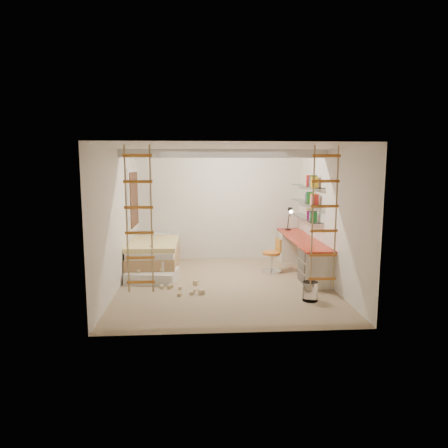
{
  "coord_description": "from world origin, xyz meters",
  "views": [
    {
      "loc": [
        -0.5,
        -7.47,
        2.28
      ],
      "look_at": [
        0.0,
        0.3,
        1.15
      ],
      "focal_mm": 32.0,
      "sensor_mm": 36.0,
      "label": 1
    }
  ],
  "objects": [
    {
      "name": "toy_blocks",
      "position": [
        -1.04,
        -0.03,
        0.19
      ],
      "size": [
        1.29,
        1.23,
        0.7
      ],
      "color": "#CCB284",
      "rests_on": "floor"
    },
    {
      "name": "rope_ladder_left",
      "position": [
        -1.35,
        -1.75,
        1.52
      ],
      "size": [
        0.41,
        0.04,
        2.13
      ],
      "primitive_type": null,
      "color": "orange",
      "rests_on": "ceiling"
    },
    {
      "name": "swivel_chair",
      "position": [
        1.08,
        0.86,
        0.27
      ],
      "size": [
        0.5,
        0.5,
        0.73
      ],
      "color": "orange",
      "rests_on": "floor"
    },
    {
      "name": "waste_bin",
      "position": [
        1.39,
        -1.01,
        0.16
      ],
      "size": [
        0.26,
        0.26,
        0.33
      ],
      "primitive_type": "cylinder",
      "color": "white",
      "rests_on": "floor"
    },
    {
      "name": "play_platform",
      "position": [
        -1.44,
        0.41,
        0.17
      ],
      "size": [
        1.06,
        0.87,
        0.43
      ],
      "color": "silver",
      "rests_on": "floor"
    },
    {
      "name": "window_frame",
      "position": [
        -1.97,
        1.5,
        1.55
      ],
      "size": [
        0.06,
        1.15,
        1.35
      ],
      "primitive_type": "cube",
      "color": "white",
      "rests_on": "wall_left"
    },
    {
      "name": "books",
      "position": [
        1.87,
        1.13,
        1.64
      ],
      "size": [
        0.14,
        0.64,
        0.92
      ],
      "color": "#1E722D",
      "rests_on": "shelves"
    },
    {
      "name": "bed",
      "position": [
        -1.48,
        1.23,
        0.33
      ],
      "size": [
        1.02,
        2.0,
        0.69
      ],
      "color": "#AD7F51",
      "rests_on": "floor"
    },
    {
      "name": "desk",
      "position": [
        1.72,
        0.86,
        0.4
      ],
      "size": [
        0.56,
        2.8,
        0.75
      ],
      "color": "red",
      "rests_on": "floor"
    },
    {
      "name": "ceiling_beam",
      "position": [
        0.0,
        0.3,
        2.52
      ],
      "size": [
        4.0,
        0.18,
        0.16
      ],
      "primitive_type": "cube",
      "color": "white",
      "rests_on": "ceiling"
    },
    {
      "name": "floor",
      "position": [
        0.0,
        0.0,
        0.0
      ],
      "size": [
        4.5,
        4.5,
        0.0
      ],
      "primitive_type": "plane",
      "color": "#9C8564",
      "rests_on": "ground"
    },
    {
      "name": "rope_ladder_right",
      "position": [
        1.35,
        -1.75,
        1.52
      ],
      "size": [
        0.41,
        0.04,
        2.13
      ],
      "primitive_type": null,
      "color": "#BD6F20",
      "rests_on": "ceiling"
    },
    {
      "name": "window_blind",
      "position": [
        -1.93,
        1.5,
        1.55
      ],
      "size": [
        0.02,
        1.0,
        1.2
      ],
      "primitive_type": "cube",
      "color": "#4C2D1E",
      "rests_on": "window_frame"
    },
    {
      "name": "task_lamp",
      "position": [
        1.67,
        1.82,
        1.14
      ],
      "size": [
        0.14,
        0.36,
        0.57
      ],
      "color": "black",
      "rests_on": "desk"
    },
    {
      "name": "shelves",
      "position": [
        1.87,
        1.13,
        1.5
      ],
      "size": [
        0.25,
        1.8,
        0.71
      ],
      "color": "white",
      "rests_on": "wall_right"
    }
  ]
}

